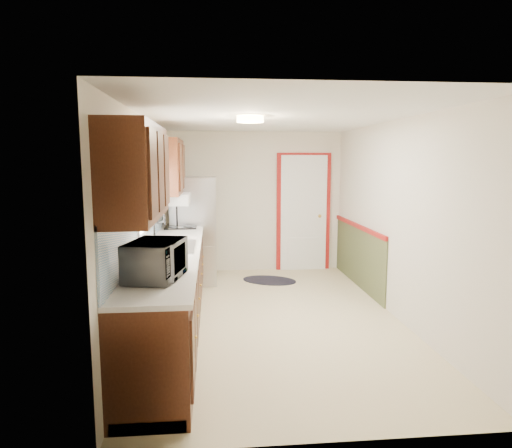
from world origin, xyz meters
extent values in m
cube|color=beige|center=(0.00, 0.00, 0.00)|extent=(3.20, 5.20, 0.12)
cube|color=white|center=(0.00, 0.00, 2.40)|extent=(3.20, 5.20, 0.12)
cube|color=beige|center=(0.00, 2.50, 1.20)|extent=(3.20, 0.10, 2.40)
cube|color=beige|center=(0.00, -2.50, 1.20)|extent=(3.20, 0.10, 2.40)
cube|color=beige|center=(-1.50, 0.00, 1.20)|extent=(0.10, 5.20, 2.40)
cube|color=beige|center=(1.50, 0.00, 1.20)|extent=(0.10, 5.20, 2.40)
cube|color=#36180C|center=(-1.20, -0.30, 0.45)|extent=(0.60, 4.00, 0.90)
cube|color=silver|center=(-1.19, -0.30, 0.92)|extent=(0.63, 4.00, 0.04)
cube|color=#5698D1|center=(-1.49, -0.30, 1.22)|extent=(0.02, 4.00, 0.55)
cube|color=#36180C|center=(-1.32, -1.60, 1.83)|extent=(0.35, 1.40, 0.75)
cube|color=#36180C|center=(-1.32, 1.10, 1.83)|extent=(0.35, 1.20, 0.75)
cube|color=white|center=(-1.49, -0.20, 1.62)|extent=(0.02, 1.00, 0.90)
cube|color=#DA5B28|center=(-1.44, -0.20, 1.97)|extent=(0.05, 1.12, 0.24)
cube|color=#B7B7BC|center=(-1.19, -0.20, 0.95)|extent=(0.52, 0.82, 0.02)
cube|color=white|center=(-1.27, 1.15, 1.38)|extent=(0.45, 0.60, 0.15)
cube|color=maroon|center=(0.85, 2.47, 1.00)|extent=(0.94, 0.05, 2.08)
cube|color=white|center=(0.85, 2.44, 1.00)|extent=(0.80, 0.04, 2.00)
cube|color=#454C2B|center=(1.49, 1.35, 0.45)|extent=(0.02, 2.30, 0.90)
cube|color=maroon|center=(1.48, 1.35, 0.92)|extent=(0.04, 2.30, 0.06)
cylinder|color=#FFD88C|center=(-0.30, -0.20, 2.36)|extent=(0.30, 0.30, 0.06)
imported|color=white|center=(-1.20, -1.58, 1.14)|extent=(0.43, 0.63, 0.39)
cube|color=#B7B7BC|center=(-1.02, 1.76, 0.83)|extent=(0.69, 0.65, 1.66)
cylinder|color=black|center=(-1.25, 1.40, 0.75)|extent=(0.02, 0.02, 1.16)
ellipsoid|color=black|center=(0.16, 1.73, 0.01)|extent=(1.02, 0.87, 0.01)
cube|color=black|center=(-1.19, 1.40, 0.95)|extent=(0.46, 0.55, 0.02)
camera|label=1|loc=(-0.73, -5.32, 1.92)|focal=32.00mm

